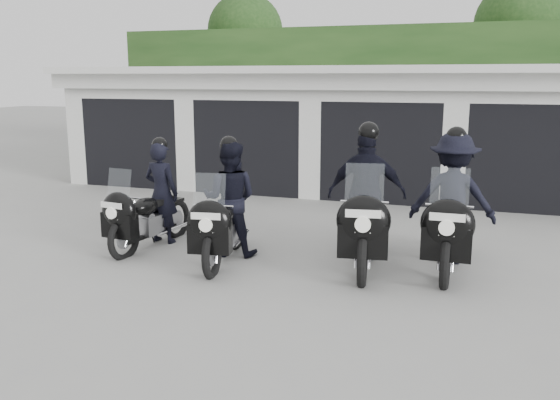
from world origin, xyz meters
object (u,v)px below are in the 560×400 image
(police_bike_b, at_px, (227,207))
(police_bike_d, at_px, (452,206))
(police_bike_c, at_px, (366,203))
(police_bike_a, at_px, (151,203))

(police_bike_b, height_order, police_bike_d, police_bike_d)
(police_bike_c, xyz_separation_m, police_bike_d, (1.20, 0.25, -0.02))
(police_bike_a, xyz_separation_m, police_bike_c, (3.45, 0.27, 0.19))
(police_bike_b, distance_m, police_bike_d, 3.32)
(police_bike_a, distance_m, police_bike_c, 3.47)
(police_bike_c, distance_m, police_bike_d, 1.23)
(police_bike_a, relative_size, police_bike_d, 0.87)
(police_bike_c, bearing_deg, police_bike_d, 3.34)
(police_bike_d, bearing_deg, police_bike_a, -173.50)
(police_bike_a, xyz_separation_m, police_bike_b, (1.42, -0.20, 0.08))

